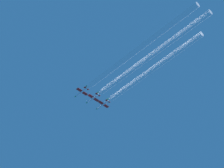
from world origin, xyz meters
TOP-DOWN VIEW (x-y plane):
  - jet_far_left at (-8.63, 0.42)m, footprint 8.03×11.70m
  - jet_inner_left at (0.20, 0.01)m, footprint 8.03×11.70m
  - jet_center at (8.43, -0.16)m, footprint 8.03×11.70m
  - smoke_trail_far_left at (-8.63, -47.13)m, footprint 3.13×84.44m
  - smoke_trail_inner_left at (0.20, -48.03)m, footprint 3.13×85.40m
  - smoke_trail_center at (8.43, -41.85)m, footprint 3.13×72.70m

SIDE VIEW (x-z plane):
  - smoke_trail_far_left at x=-8.63m, z-range 224.86..227.99m
  - jet_far_left at x=-8.63m, z-range 225.05..227.86m
  - smoke_trail_center at x=8.43m, z-range 225.29..228.42m
  - smoke_trail_inner_left at x=0.20m, z-range 225.31..228.44m
  - jet_center at x=8.43m, z-range 225.47..228.29m
  - jet_inner_left at x=0.20m, z-range 225.50..228.31m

